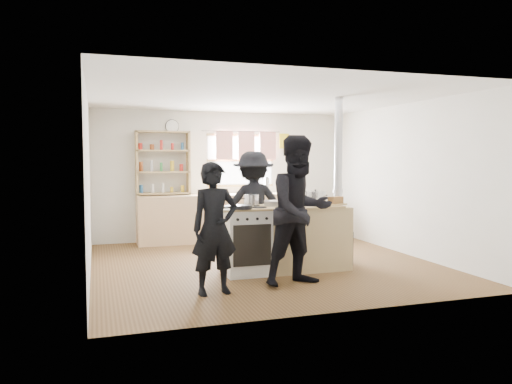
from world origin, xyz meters
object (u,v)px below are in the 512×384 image
at_px(skillet_greens, 241,207).
at_px(flue_heater, 338,221).
at_px(person_near_right, 300,211).
at_px(thermos, 267,185).
at_px(person_near_left, 215,228).
at_px(bread_board, 336,201).
at_px(roast_tray, 276,203).
at_px(stockpot_stove, 251,200).
at_px(cooking_island, 286,238).
at_px(person_far, 253,206).
at_px(stockpot_counter, 315,198).

distance_m(skillet_greens, flue_heater, 1.71).
bearing_deg(person_near_right, thermos, 65.77).
height_order(thermos, person_near_left, person_near_left).
height_order(thermos, bread_board, thermos).
distance_m(person_near_left, person_near_right, 1.14).
bearing_deg(bread_board, person_near_right, -141.27).
distance_m(roast_tray, stockpot_stove, 0.35).
xyz_separation_m(stockpot_stove, flue_heater, (1.37, 0.02, -0.36)).
height_order(roast_tray, stockpot_stove, stockpot_stove).
bearing_deg(cooking_island, roast_tray, 166.58).
height_order(flue_heater, person_near_right, flue_heater).
bearing_deg(person_near_right, cooking_island, 70.19).
relative_size(thermos, person_far, 0.18).
bearing_deg(stockpot_counter, person_near_left, -153.36).
height_order(thermos, skillet_greens, thermos).
xyz_separation_m(roast_tray, person_far, (-0.07, 0.84, -0.12)).
height_order(bread_board, person_near_right, person_near_right).
relative_size(skillet_greens, person_near_right, 0.19).
bearing_deg(roast_tray, person_near_left, -140.68).
xyz_separation_m(roast_tray, bread_board, (0.86, -0.15, 0.01)).
distance_m(thermos, skillet_greens, 3.30).
distance_m(thermos, flue_heater, 2.63).
relative_size(stockpot_counter, person_near_left, 0.20).
xyz_separation_m(thermos, roast_tray, (-0.81, -2.74, -0.08)).
bearing_deg(bread_board, roast_tray, 170.12).
height_order(stockpot_stove, stockpot_counter, stockpot_counter).
bearing_deg(person_far, roast_tray, 102.24).
xyz_separation_m(cooking_island, stockpot_counter, (0.44, -0.02, 0.57)).
relative_size(skillet_greens, person_far, 0.21).
bearing_deg(person_near_left, skillet_greens, 44.10).
bearing_deg(stockpot_counter, skillet_greens, -170.30).
xyz_separation_m(stockpot_stove, person_near_right, (0.36, -0.94, -0.07)).
distance_m(stockpot_stove, bread_board, 1.21).
distance_m(thermos, bread_board, 2.89).
relative_size(person_near_left, person_near_right, 0.83).
bearing_deg(roast_tray, thermos, 73.47).
xyz_separation_m(thermos, person_far, (-0.88, -1.90, -0.20)).
relative_size(thermos, flue_heater, 0.12).
distance_m(thermos, person_near_left, 4.11).
relative_size(bread_board, person_far, 0.20).
height_order(stockpot_counter, bread_board, stockpot_counter).
xyz_separation_m(thermos, skillet_greens, (-1.40, -2.99, -0.10)).
xyz_separation_m(thermos, person_near_left, (-1.90, -3.63, -0.28)).
bearing_deg(skillet_greens, thermos, 64.96).
distance_m(stockpot_stove, person_near_left, 1.29).
bearing_deg(person_near_left, stockpot_stove, 45.50).
relative_size(thermos, roast_tray, 0.84).
relative_size(flue_heater, person_far, 1.47).
relative_size(cooking_island, person_near_right, 1.04).
height_order(flue_heater, person_far, flue_heater).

